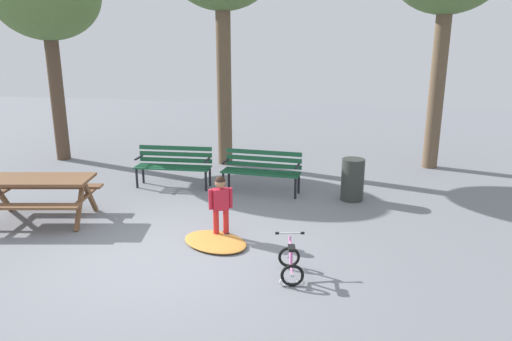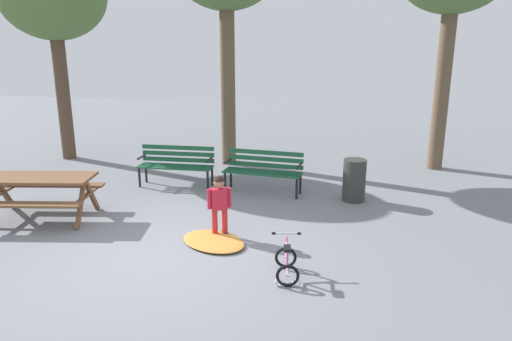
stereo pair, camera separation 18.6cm
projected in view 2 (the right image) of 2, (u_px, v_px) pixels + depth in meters
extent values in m
plane|color=slate|center=(165.00, 254.00, 6.82)|extent=(36.00, 36.00, 0.00)
cube|color=brown|center=(39.00, 178.00, 8.02)|extent=(1.91, 1.09, 0.05)
cube|color=brown|center=(25.00, 205.00, 7.56)|extent=(1.81, 0.58, 0.04)
cube|color=brown|center=(55.00, 185.00, 8.62)|extent=(1.81, 0.58, 0.04)
cube|color=brown|center=(5.00, 194.00, 8.38)|extent=(0.17, 0.57, 0.76)
cube|color=brown|center=(81.00, 204.00, 7.86)|extent=(0.17, 0.57, 0.76)
cube|color=brown|center=(91.00, 195.00, 8.34)|extent=(0.17, 0.57, 0.76)
cube|color=brown|center=(86.00, 196.00, 8.08)|extent=(0.29, 1.10, 0.04)
cube|color=#195133|center=(178.00, 165.00, 10.10)|extent=(1.60, 0.15, 0.03)
cube|color=#195133|center=(176.00, 166.00, 9.99)|extent=(1.60, 0.15, 0.03)
cube|color=#195133|center=(174.00, 167.00, 9.87)|extent=(1.60, 0.15, 0.03)
cube|color=#195133|center=(172.00, 169.00, 9.76)|extent=(1.60, 0.15, 0.03)
cube|color=#195133|center=(178.00, 160.00, 10.11)|extent=(1.60, 0.12, 0.09)
cube|color=#195133|center=(178.00, 154.00, 10.08)|extent=(1.60, 0.12, 0.09)
cube|color=#195133|center=(178.00, 148.00, 10.04)|extent=(1.60, 0.12, 0.09)
cylinder|color=black|center=(208.00, 180.00, 9.71)|extent=(0.05, 0.05, 0.44)
cylinder|color=black|center=(212.00, 176.00, 10.06)|extent=(0.05, 0.05, 0.44)
cube|color=black|center=(209.00, 160.00, 9.78)|extent=(0.06, 0.40, 0.03)
cylinder|color=black|center=(139.00, 177.00, 9.95)|extent=(0.05, 0.05, 0.44)
cylinder|color=black|center=(146.00, 173.00, 10.30)|extent=(0.05, 0.05, 0.44)
cube|color=black|center=(142.00, 157.00, 10.02)|extent=(0.06, 0.40, 0.03)
cube|color=#195133|center=(265.00, 170.00, 9.65)|extent=(1.60, 0.19, 0.03)
cube|color=#195133|center=(263.00, 172.00, 9.54)|extent=(1.60, 0.19, 0.03)
cube|color=#195133|center=(261.00, 173.00, 9.43)|extent=(1.60, 0.19, 0.03)
cube|color=#195133|center=(260.00, 175.00, 9.32)|extent=(1.60, 0.19, 0.03)
cube|color=#195133|center=(265.00, 165.00, 9.66)|extent=(1.60, 0.17, 0.09)
cube|color=#195133|center=(265.00, 159.00, 9.63)|extent=(1.60, 0.17, 0.09)
cube|color=#195133|center=(265.00, 153.00, 9.59)|extent=(1.60, 0.17, 0.09)
cylinder|color=black|center=(297.00, 188.00, 9.19)|extent=(0.05, 0.05, 0.44)
cylinder|color=black|center=(300.00, 183.00, 9.52)|extent=(0.05, 0.05, 0.44)
cube|color=black|center=(299.00, 166.00, 9.25)|extent=(0.07, 0.40, 0.03)
cylinder|color=black|center=(225.00, 182.00, 9.60)|extent=(0.05, 0.05, 0.44)
cylinder|color=black|center=(231.00, 177.00, 9.93)|extent=(0.05, 0.05, 0.44)
cube|color=black|center=(228.00, 161.00, 9.66)|extent=(0.07, 0.40, 0.03)
cylinder|color=red|center=(225.00, 222.00, 7.42)|extent=(0.09, 0.09, 0.46)
cube|color=black|center=(225.00, 234.00, 7.47)|extent=(0.15, 0.18, 0.06)
cylinder|color=red|center=(215.00, 223.00, 7.38)|extent=(0.09, 0.09, 0.46)
cube|color=black|center=(215.00, 235.00, 7.43)|extent=(0.15, 0.18, 0.06)
cube|color=#B71E33|center=(219.00, 199.00, 7.29)|extent=(0.28, 0.23, 0.34)
sphere|color=#996B4C|center=(219.00, 182.00, 7.22)|extent=(0.17, 0.17, 0.17)
sphere|color=black|center=(219.00, 181.00, 7.21)|extent=(0.16, 0.16, 0.16)
cylinder|color=#B71E33|center=(229.00, 197.00, 7.33)|extent=(0.07, 0.07, 0.32)
cylinder|color=#B71E33|center=(209.00, 199.00, 7.25)|extent=(0.07, 0.07, 0.32)
torus|color=black|center=(286.00, 257.00, 6.38)|extent=(0.30, 0.10, 0.30)
cylinder|color=silver|center=(286.00, 257.00, 6.38)|extent=(0.06, 0.05, 0.04)
torus|color=black|center=(288.00, 276.00, 5.88)|extent=(0.30, 0.10, 0.30)
cylinder|color=silver|center=(288.00, 276.00, 5.88)|extent=(0.06, 0.05, 0.04)
torus|color=white|center=(279.00, 283.00, 5.90)|extent=(0.11, 0.05, 0.11)
torus|color=white|center=(296.00, 283.00, 5.90)|extent=(0.11, 0.05, 0.11)
cylinder|color=pink|center=(287.00, 252.00, 6.16)|extent=(0.10, 0.31, 0.32)
cylinder|color=pink|center=(287.00, 258.00, 6.01)|extent=(0.05, 0.08, 0.27)
cylinder|color=pink|center=(287.00, 271.00, 5.97)|extent=(0.07, 0.20, 0.05)
cylinder|color=silver|center=(286.00, 247.00, 6.32)|extent=(0.05, 0.08, 0.32)
cylinder|color=pink|center=(287.00, 245.00, 6.11)|extent=(0.10, 0.32, 0.05)
cube|color=black|center=(287.00, 248.00, 5.95)|extent=(0.12, 0.18, 0.04)
cylinder|color=silver|center=(286.00, 233.00, 6.24)|extent=(0.34, 0.09, 0.02)
cylinder|color=black|center=(274.00, 233.00, 6.24)|extent=(0.06, 0.05, 0.04)
cylinder|color=black|center=(299.00, 234.00, 6.24)|extent=(0.06, 0.05, 0.04)
ellipsoid|color=#C68438|center=(214.00, 241.00, 7.19)|extent=(1.31, 1.17, 0.07)
cylinder|color=#2D332D|center=(354.00, 180.00, 9.05)|extent=(0.44, 0.44, 0.82)
cylinder|color=brown|center=(63.00, 97.00, 12.13)|extent=(0.34, 0.34, 3.23)
cylinder|color=brown|center=(228.00, 86.00, 11.51)|extent=(0.36, 0.36, 3.90)
cylinder|color=brown|center=(442.00, 90.00, 11.03)|extent=(0.36, 0.36, 3.80)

